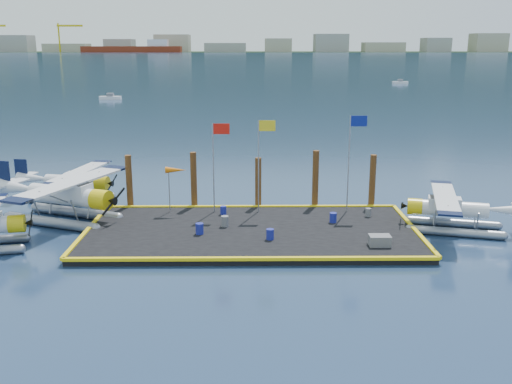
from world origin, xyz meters
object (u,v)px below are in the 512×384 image
seaplane_b (68,199)px  seaplane_c (75,184)px  flagpole_blue (352,149)px  piling_0 (129,183)px  drum_0 (225,221)px  drum_2 (333,218)px  drum_5 (223,210)px  drum_1 (270,234)px  piling_4 (372,183)px  crate (380,240)px  drum_4 (368,212)px  piling_1 (194,182)px  drum_3 (200,229)px  piling_2 (258,185)px  windsock (176,171)px  piling_3 (315,181)px  flagpole_yellow (262,152)px  seaplane_d (450,211)px  flagpole_red (216,154)px

seaplane_b → seaplane_c: bearing=-146.2°
flagpole_blue → piling_0: 15.51m
drum_0 → piling_0: size_ratio=0.17×
drum_2 → drum_5: size_ratio=1.10×
drum_1 → piling_4: (7.41, 7.30, 1.29)m
crate → piling_4: bearing=81.4°
seaplane_b → drum_4: seaplane_b is taller
crate → piling_1: 14.10m
drum_1 → drum_5: bearing=120.2°
drum_3 → piling_2: piling_2 is taller
drum_0 → drum_1: drum_0 is taller
drum_2 → piling_0: piling_0 is taller
drum_4 → piling_4: bearing=74.4°
piling_2 → crate: bearing=-51.3°
flagpole_blue → windsock: bearing=180.0°
drum_2 → drum_5: 7.31m
piling_3 → seaplane_b: bearing=-170.7°
flagpole_yellow → piling_4: flagpole_yellow is taller
seaplane_c → windsock: size_ratio=2.77×
seaplane_c → piling_3: (17.62, -2.64, 0.82)m
piling_4 → drum_0: bearing=-154.6°
seaplane_d → piling_2: piling_2 is taller
flagpole_blue → piling_1: (-10.70, 1.60, -2.59)m
seaplane_b → seaplane_d: size_ratio=1.22×
seaplane_c → drum_3: seaplane_c is taller
flagpole_yellow → flagpole_blue: size_ratio=0.95×
piling_4 → flagpole_blue: bearing=-138.4°
piling_4 → piling_0: bearing=180.0°
drum_5 → flagpole_yellow: 4.65m
drum_2 → seaplane_c: bearing=159.9°
flagpole_blue → drum_0: bearing=-158.9°
drum_2 → piling_0: (-13.72, 4.05, 1.29)m
drum_5 → piling_1: (-2.14, 2.24, 1.41)m
seaplane_b → piling_4: piling_4 is taller
seaplane_c → flagpole_blue: 20.54m
drum_5 → windsock: bearing=168.7°
drum_2 → drum_1: bearing=-141.8°
piling_0 → seaplane_b: bearing=-142.5°
seaplane_c → seaplane_b: bearing=22.9°
drum_1 → piling_2: size_ratio=0.16×
drum_1 → piling_0: piling_0 is taller
drum_2 → flagpole_red: flagpole_red is taller
drum_0 → seaplane_d: bearing=0.5°
drum_0 → crate: bearing=-22.1°
flagpole_blue → piling_1: flagpole_blue is taller
drum_4 → piling_3: (-3.23, 2.77, 1.48)m
drum_5 → crate: crate is taller
seaplane_b → drum_4: size_ratio=18.94×
drum_1 → piling_1: size_ratio=0.15×
piling_3 → piling_4: piling_3 is taller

